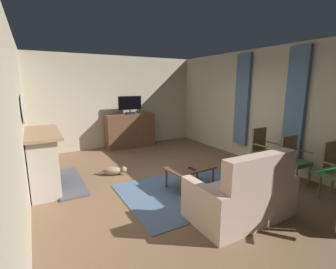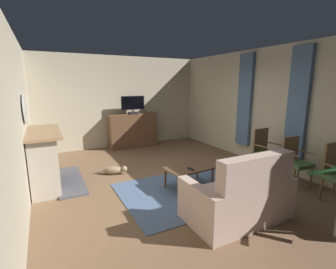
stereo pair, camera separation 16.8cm
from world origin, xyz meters
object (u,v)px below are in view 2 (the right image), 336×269
Objects in this scene: side_chair_mid_row at (265,150)px; cat at (115,170)px; coffee_table at (189,170)px; tv_remote at (191,169)px; wall_mirror_oval at (24,108)px; tv_cabinet at (133,131)px; television at (133,104)px; fireplace at (45,160)px; sofa_floral at (240,198)px; side_chair_far_end at (295,160)px.

side_chair_mid_row reaches higher than cat.
tv_remote reaches higher than coffee_table.
cat is at bearing -0.72° from wall_mirror_oval.
television reaches higher than tv_cabinet.
side_chair_mid_row is at bearing -18.94° from fireplace.
fireplace is 2.80m from coffee_table.
coffee_table is 1.76m from cat.
coffee_table is 0.62× the size of sofa_floral.
tv_cabinet is at bearing 60.88° from cat.
cat is at bearing 153.88° from side_chair_mid_row.
fireplace reaches higher than tv_remote.
side_chair_mid_row is (1.80, -3.57, -0.82)m from television.
fireplace reaches higher than side_chair_mid_row.
tv_cabinet reaches higher than tv_remote.
tv_cabinet is 1.62× the size of coffee_table.
television is 0.78× the size of coffee_table.
side_chair_far_end is 0.95× the size of side_chair_mid_row.
coffee_table is (-0.10, -3.50, -0.15)m from tv_cabinet.
side_chair_mid_row is (4.59, -1.49, -1.01)m from wall_mirror_oval.
side_chair_mid_row is at bearing -93.30° from tv_remote.
side_chair_mid_row is (-0.01, 0.73, 0.02)m from side_chair_far_end.
tv_remote is at bearing -92.25° from television.
television reaches higher than sofa_floral.
side_chair_mid_row reaches higher than coffee_table.
side_chair_mid_row reaches higher than tv_remote.
fireplace reaches higher than side_chair_far_end.
wall_mirror_oval is 0.54× the size of sofa_floral.
fireplace reaches higher than coffee_table.
wall_mirror_oval is at bearing 162.02° from side_chair_mid_row.
fireplace is 1.41m from cat.
wall_mirror_oval is 5.21m from side_chair_far_end.
side_chair_mid_row is at bearing -26.12° from cat.
wall_mirror_oval reaches higher than television.
sofa_floral reaches higher than tv_cabinet.
side_chair_far_end is (1.95, -0.74, 0.10)m from tv_remote.
cat is (-1.20, -2.10, -1.26)m from television.
coffee_table is at bearing -26.91° from wall_mirror_oval.
side_chair_far_end is at bearing -25.78° from wall_mirror_oval.
tv_remote is (-0.14, -3.56, -0.94)m from television.
coffee_table is at bearing 176.25° from side_chair_mid_row.
tv_cabinet is 3.62m from tv_remote.
tv_cabinet reaches higher than cat.
tv_cabinet is 4.82m from sofa_floral.
cat is at bearing 143.79° from side_chair_far_end.
coffee_table is at bearing -50.76° from cat.
sofa_floral reaches higher than side_chair_mid_row.
tv_cabinet reaches higher than side_chair_far_end.
sofa_floral is at bearing -90.74° from tv_cabinet.
fireplace is 3.66m from sofa_floral.
side_chair_mid_row reaches higher than side_chair_far_end.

